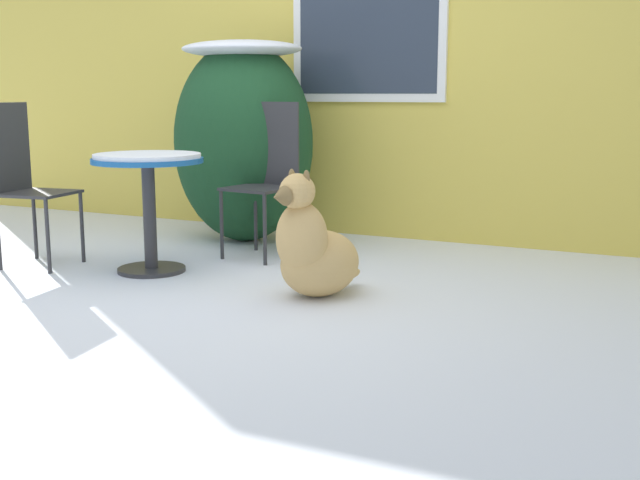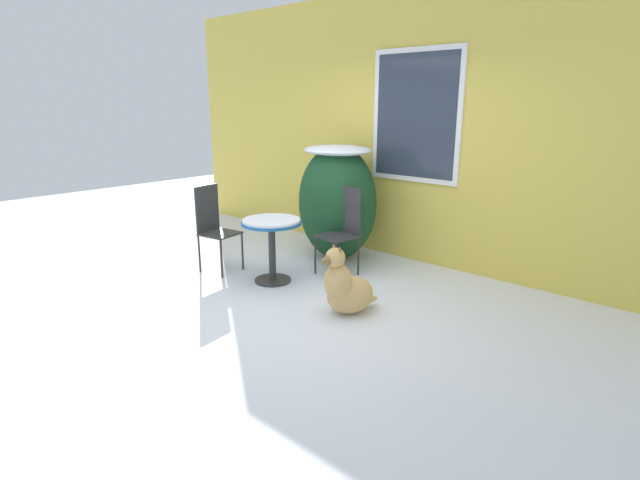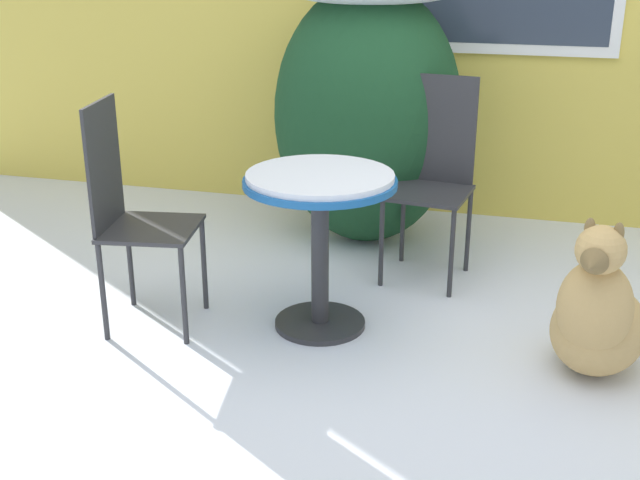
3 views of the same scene
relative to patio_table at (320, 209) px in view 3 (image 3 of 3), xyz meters
name	(u,v)px [view 3 (image 3 of 3)]	position (x,y,z in m)	size (l,w,h in m)	color
ground_plane	(432,392)	(0.56, -0.43, -0.55)	(16.00, 16.00, 0.00)	white
shrub_left	(367,110)	(-0.04, 1.14, 0.20)	(1.03, 0.88, 1.43)	#194223
patio_table	(320,209)	(0.00, 0.00, 0.00)	(0.65, 0.65, 0.71)	#2D2D30
patio_chair_near_table	(433,172)	(0.39, 0.74, -0.01)	(0.44, 0.44, 1.01)	#2D2D30
patio_chair_far_side	(132,209)	(-0.79, -0.18, -0.01)	(0.44, 0.44, 1.01)	#2D2D30
dog	(597,318)	(1.16, -0.13, -0.30)	(0.48, 0.67, 0.68)	tan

